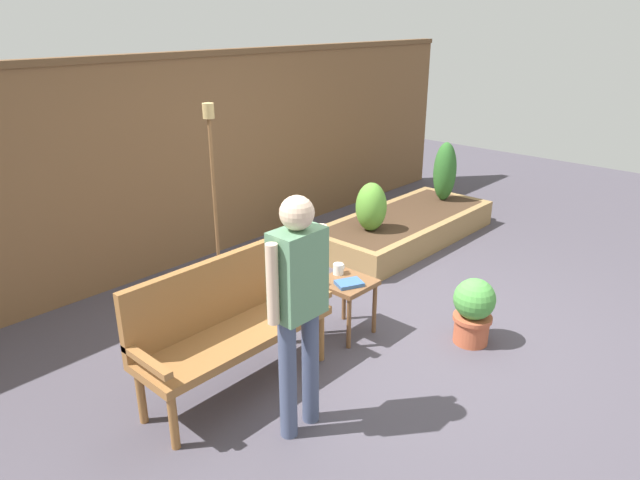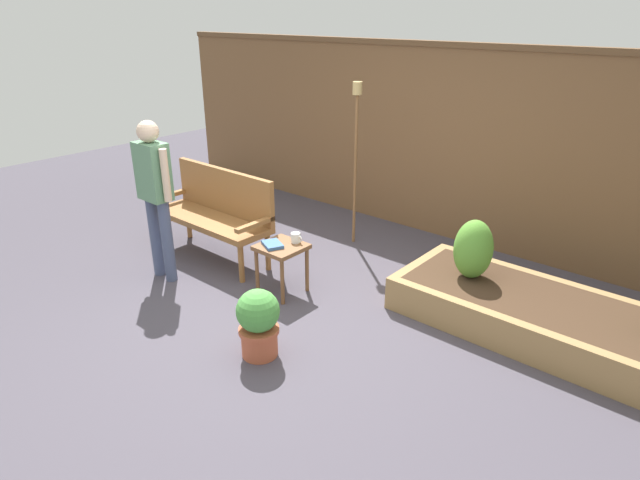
% 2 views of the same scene
% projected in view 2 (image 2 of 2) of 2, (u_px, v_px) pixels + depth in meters
% --- Properties ---
extents(ground_plane, '(14.00, 14.00, 0.00)m').
position_uv_depth(ground_plane, '(283.00, 318.00, 4.67)').
color(ground_plane, '#47424C').
extents(fence_back, '(8.40, 0.14, 2.16)m').
position_uv_depth(fence_back, '(442.00, 142.00, 6.05)').
color(fence_back, brown).
rests_on(fence_back, ground_plane).
extents(garden_bench, '(1.44, 0.48, 0.94)m').
position_uv_depth(garden_bench, '(217.00, 208.00, 5.66)').
color(garden_bench, '#936033').
rests_on(garden_bench, ground_plane).
extents(side_table, '(0.40, 0.40, 0.48)m').
position_uv_depth(side_table, '(282.00, 253.00, 4.95)').
color(side_table, brown).
rests_on(side_table, ground_plane).
extents(cup_on_table, '(0.12, 0.09, 0.09)m').
position_uv_depth(cup_on_table, '(296.00, 238.00, 4.96)').
color(cup_on_table, white).
rests_on(cup_on_table, side_table).
extents(book_on_table, '(0.25, 0.22, 0.03)m').
position_uv_depth(book_on_table, '(273.00, 244.00, 4.89)').
color(book_on_table, '#38609E').
rests_on(book_on_table, side_table).
extents(potted_boxwood, '(0.33, 0.33, 0.55)m').
position_uv_depth(potted_boxwood, '(258.00, 321.00, 4.06)').
color(potted_boxwood, '#B75638').
rests_on(potted_boxwood, ground_plane).
extents(raised_planter_bed, '(2.40, 1.00, 0.30)m').
position_uv_depth(raised_planter_bed, '(541.00, 317.00, 4.40)').
color(raised_planter_bed, '#997547').
rests_on(raised_planter_bed, ground_plane).
extents(shrub_near_bench, '(0.33, 0.33, 0.53)m').
position_uv_depth(shrub_near_bench, '(473.00, 249.00, 4.63)').
color(shrub_near_bench, brown).
rests_on(shrub_near_bench, raised_planter_bed).
extents(tiki_torch, '(0.10, 0.10, 1.79)m').
position_uv_depth(tiki_torch, '(356.00, 137.00, 5.73)').
color(tiki_torch, brown).
rests_on(tiki_torch, ground_plane).
extents(person_by_bench, '(0.47, 0.20, 1.56)m').
position_uv_depth(person_by_bench, '(155.00, 188.00, 5.02)').
color(person_by_bench, '#475170').
rests_on(person_by_bench, ground_plane).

